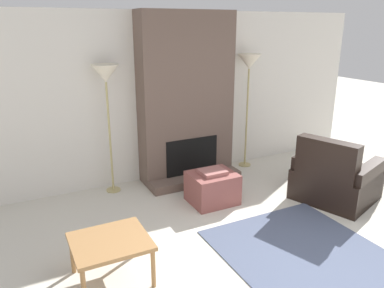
{
  "coord_description": "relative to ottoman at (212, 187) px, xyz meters",
  "views": [
    {
      "loc": [
        -2.5,
        -2.04,
        2.39
      ],
      "look_at": [
        0.0,
        2.92,
        0.61
      ],
      "focal_mm": 35.0,
      "sensor_mm": 36.0,
      "label": 1
    }
  ],
  "objects": [
    {
      "name": "area_rug",
      "position": [
        0.28,
        -1.53,
        -0.22
      ],
      "size": [
        1.69,
        1.79,
        0.01
      ],
      "primitive_type": "cube",
      "color": "#4C5670",
      "rests_on": "ground_plane"
    },
    {
      "name": "fireplace",
      "position": [
        0.09,
        1.0,
        1.03
      ],
      "size": [
        1.49,
        0.7,
        2.6
      ],
      "color": "brown",
      "rests_on": "ground_plane"
    },
    {
      "name": "wall_back",
      "position": [
        0.09,
        1.24,
        1.08
      ],
      "size": [
        6.87,
        0.06,
        2.6
      ],
      "primitive_type": "cube",
      "color": "silver",
      "rests_on": "ground_plane"
    },
    {
      "name": "floor_lamp_left",
      "position": [
        -1.14,
        1.0,
        1.46
      ],
      "size": [
        0.39,
        0.39,
        1.88
      ],
      "color": "tan",
      "rests_on": "ground_plane"
    },
    {
      "name": "floor_lamp_right",
      "position": [
        1.24,
        1.0,
        1.52
      ],
      "size": [
        0.39,
        0.39,
        1.94
      ],
      "color": "tan",
      "rests_on": "ground_plane"
    },
    {
      "name": "ottoman",
      "position": [
        0.0,
        0.0,
        0.0
      ],
      "size": [
        0.63,
        0.54,
        0.48
      ],
      "color": "#8C4C47",
      "rests_on": "ground_plane"
    },
    {
      "name": "side_table",
      "position": [
        -1.71,
        -1.03,
        0.17
      ],
      "size": [
        0.72,
        0.65,
        0.44
      ],
      "color": "#9E7042",
      "rests_on": "ground_plane"
    },
    {
      "name": "armchair",
      "position": [
        1.57,
        -0.71,
        0.07
      ],
      "size": [
        1.26,
        1.25,
        0.96
      ],
      "rotation": [
        0.0,
        0.0,
        1.9
      ],
      "color": "black",
      "rests_on": "ground_plane"
    }
  ]
}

